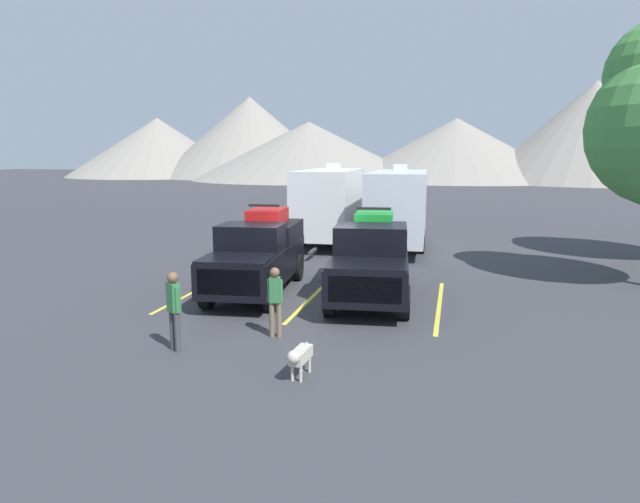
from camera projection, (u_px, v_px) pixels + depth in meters
The scene contains 12 objects.
ground_plane at pixel (309, 300), 15.84m from camera, with size 240.00×240.00×0.00m, color #38383D.
pickup_truck_a at pixel (258, 253), 16.72m from camera, with size 2.52×5.71×2.61m.
pickup_truck_b at pixel (372, 256), 16.14m from camera, with size 2.66×6.06×2.56m.
lot_stripe_a at pixel (198, 290), 17.04m from camera, with size 0.12×5.50×0.01m, color gold.
lot_stripe_b at pixel (312, 297), 16.17m from camera, with size 0.12×5.50×0.01m, color gold.
lot_stripe_c at pixel (439, 305), 15.30m from camera, with size 0.12×5.50×0.01m, color gold.
camper_trailer_a at pixel (330, 202), 25.39m from camera, with size 2.68×7.67×3.76m.
camper_trailer_b at pixel (398, 205), 24.06m from camera, with size 2.67×8.18×3.72m.
person_a at pixel (275, 297), 12.51m from camera, with size 0.36×0.23×1.63m.
person_b at pixel (174, 306), 11.60m from camera, with size 0.34×0.30×1.73m.
dog at pixel (299, 356), 10.24m from camera, with size 0.31×0.96×0.64m.
mountain_ridge at pixel (461, 142), 91.44m from camera, with size 156.53×46.18×15.01m.
Camera 1 is at (4.00, -14.83, 4.15)m, focal length 30.83 mm.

